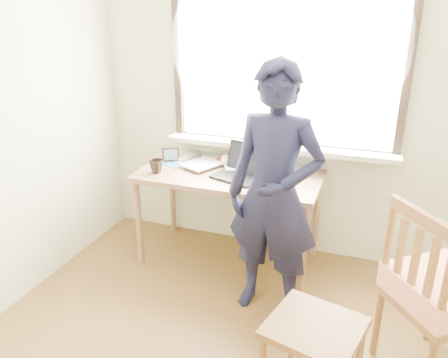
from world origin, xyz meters
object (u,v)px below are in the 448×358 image
(mug_white, at_px, (228,161))
(mug_dark, at_px, (156,166))
(side_chair, at_px, (438,292))
(person, at_px, (274,195))
(desk, at_px, (229,183))
(laptop, at_px, (242,169))
(work_chair, at_px, (314,336))

(mug_white, height_order, mug_dark, mug_dark)
(side_chair, xyz_separation_m, person, (-0.98, 0.29, 0.30))
(desk, bearing_deg, laptop, -15.79)
(desk, height_order, mug_dark, mug_dark)
(side_chair, bearing_deg, work_chair, -147.19)
(side_chair, bearing_deg, person, 163.58)
(laptop, height_order, person, person)
(person, bearing_deg, work_chair, -53.33)
(work_chair, xyz_separation_m, person, (-0.39, 0.67, 0.46))
(mug_white, distance_m, work_chair, 1.66)
(mug_dark, bearing_deg, person, -17.65)
(person, bearing_deg, desk, 139.87)
(mug_white, height_order, side_chair, side_chair)
(work_chair, bearing_deg, desk, 126.57)
(work_chair, bearing_deg, mug_dark, 144.87)
(desk, bearing_deg, mug_white, 112.62)
(laptop, relative_size, mug_dark, 3.80)
(laptop, height_order, work_chair, laptop)
(mug_white, height_order, person, person)
(desk, xyz_separation_m, side_chair, (1.45, -0.79, -0.13))
(mug_white, distance_m, person, 0.85)
(work_chair, bearing_deg, side_chair, 32.81)
(work_chair, relative_size, side_chair, 0.52)
(laptop, xyz_separation_m, person, (0.37, -0.47, 0.03))
(mug_white, bearing_deg, side_chair, -31.84)
(mug_dark, distance_m, work_chair, 1.77)
(work_chair, bearing_deg, laptop, 123.65)
(laptop, relative_size, work_chair, 0.80)
(side_chair, relative_size, person, 0.61)
(laptop, distance_m, mug_white, 0.25)
(person, bearing_deg, laptop, 134.26)
(mug_white, bearing_deg, person, -50.45)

